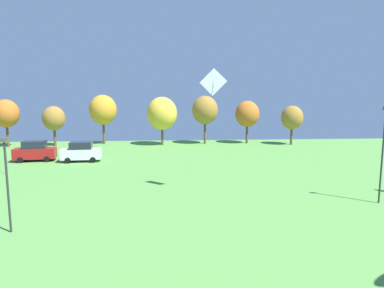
{
  "coord_description": "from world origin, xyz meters",
  "views": [
    {
      "loc": [
        -2.12,
        3.26,
        7.53
      ],
      "look_at": [
        -1.33,
        14.43,
        5.92
      ],
      "focal_mm": 32.0,
      "sensor_mm": 36.0,
      "label": 1
    }
  ],
  "objects_px": {
    "kite_flying_1": "(213,82)",
    "parked_car_second_from_left": "(81,152)",
    "treeline_tree_5": "(247,114)",
    "treeline_tree_4": "(205,110)",
    "treeline_tree_1": "(54,118)",
    "treeline_tree_3": "(162,114)",
    "light_post_0": "(383,150)",
    "treeline_tree_6": "(292,118)",
    "treeline_tree_0": "(6,114)",
    "parked_car_leftmost": "(35,151)",
    "light_post_1": "(7,179)",
    "treeline_tree_2": "(103,110)"
  },
  "relations": [
    {
      "from": "parked_car_leftmost",
      "to": "treeline_tree_5",
      "type": "height_order",
      "value": "treeline_tree_5"
    },
    {
      "from": "light_post_0",
      "to": "treeline_tree_5",
      "type": "relative_size",
      "value": 1.02
    },
    {
      "from": "light_post_0",
      "to": "treeline_tree_4",
      "type": "bearing_deg",
      "value": 106.66
    },
    {
      "from": "treeline_tree_1",
      "to": "treeline_tree_4",
      "type": "relative_size",
      "value": 0.8
    },
    {
      "from": "light_post_1",
      "to": "light_post_0",
      "type": "bearing_deg",
      "value": 8.54
    },
    {
      "from": "parked_car_leftmost",
      "to": "light_post_0",
      "type": "xyz_separation_m",
      "value": [
        30.01,
        -17.57,
        2.63
      ]
    },
    {
      "from": "light_post_1",
      "to": "treeline_tree_3",
      "type": "height_order",
      "value": "treeline_tree_3"
    },
    {
      "from": "treeline_tree_4",
      "to": "treeline_tree_5",
      "type": "relative_size",
      "value": 1.12
    },
    {
      "from": "parked_car_second_from_left",
      "to": "treeline_tree_6",
      "type": "relative_size",
      "value": 0.76
    },
    {
      "from": "treeline_tree_4",
      "to": "treeline_tree_0",
      "type": "bearing_deg",
      "value": -177.82
    },
    {
      "from": "parked_car_second_from_left",
      "to": "treeline_tree_6",
      "type": "bearing_deg",
      "value": 17.63
    },
    {
      "from": "parked_car_leftmost",
      "to": "treeline_tree_6",
      "type": "height_order",
      "value": "treeline_tree_6"
    },
    {
      "from": "kite_flying_1",
      "to": "treeline_tree_0",
      "type": "distance_m",
      "value": 37.45
    },
    {
      "from": "light_post_0",
      "to": "treeline_tree_5",
      "type": "height_order",
      "value": "light_post_0"
    },
    {
      "from": "parked_car_leftmost",
      "to": "treeline_tree_4",
      "type": "bearing_deg",
      "value": 23.29
    },
    {
      "from": "light_post_0",
      "to": "treeline_tree_1",
      "type": "bearing_deg",
      "value": 136.91
    },
    {
      "from": "kite_flying_1",
      "to": "treeline_tree_6",
      "type": "relative_size",
      "value": 0.35
    },
    {
      "from": "treeline_tree_1",
      "to": "kite_flying_1",
      "type": "bearing_deg",
      "value": -52.58
    },
    {
      "from": "light_post_1",
      "to": "treeline_tree_6",
      "type": "bearing_deg",
      "value": 49.21
    },
    {
      "from": "kite_flying_1",
      "to": "parked_car_second_from_left",
      "type": "xyz_separation_m",
      "value": [
        -13.22,
        13.68,
        -7.36
      ]
    },
    {
      "from": "treeline_tree_0",
      "to": "treeline_tree_4",
      "type": "height_order",
      "value": "treeline_tree_4"
    },
    {
      "from": "kite_flying_1",
      "to": "treeline_tree_3",
      "type": "relative_size",
      "value": 0.28
    },
    {
      "from": "treeline_tree_3",
      "to": "treeline_tree_6",
      "type": "bearing_deg",
      "value": -3.04
    },
    {
      "from": "treeline_tree_1",
      "to": "treeline_tree_6",
      "type": "distance_m",
      "value": 35.63
    },
    {
      "from": "parked_car_second_from_left",
      "to": "treeline_tree_4",
      "type": "bearing_deg",
      "value": 36.34
    },
    {
      "from": "treeline_tree_3",
      "to": "light_post_1",
      "type": "bearing_deg",
      "value": -103.43
    },
    {
      "from": "treeline_tree_3",
      "to": "parked_car_leftmost",
      "type": "bearing_deg",
      "value": -140.5
    },
    {
      "from": "light_post_0",
      "to": "treeline_tree_3",
      "type": "relative_size",
      "value": 0.93
    },
    {
      "from": "light_post_1",
      "to": "kite_flying_1",
      "type": "bearing_deg",
      "value": 28.88
    },
    {
      "from": "parked_car_second_from_left",
      "to": "light_post_0",
      "type": "height_order",
      "value": "light_post_0"
    },
    {
      "from": "treeline_tree_4",
      "to": "treeline_tree_6",
      "type": "xyz_separation_m",
      "value": [
        13.08,
        -1.82,
        -1.11
      ]
    },
    {
      "from": "parked_car_second_from_left",
      "to": "treeline_tree_5",
      "type": "bearing_deg",
      "value": 26.93
    },
    {
      "from": "parked_car_second_from_left",
      "to": "treeline_tree_4",
      "type": "xyz_separation_m",
      "value": [
        15.57,
        13.38,
        4.09
      ]
    },
    {
      "from": "treeline_tree_5",
      "to": "treeline_tree_3",
      "type": "bearing_deg",
      "value": -176.18
    },
    {
      "from": "treeline_tree_4",
      "to": "parked_car_second_from_left",
      "type": "bearing_deg",
      "value": -139.33
    },
    {
      "from": "treeline_tree_1",
      "to": "treeline_tree_3",
      "type": "xyz_separation_m",
      "value": [
        15.95,
        -0.11,
        0.66
      ]
    },
    {
      "from": "light_post_1",
      "to": "treeline_tree_5",
      "type": "relative_size",
      "value": 0.8
    },
    {
      "from": "kite_flying_1",
      "to": "treeline_tree_3",
      "type": "distance_m",
      "value": 26.87
    },
    {
      "from": "treeline_tree_2",
      "to": "treeline_tree_3",
      "type": "xyz_separation_m",
      "value": [
        9.05,
        -1.73,
        -0.49
      ]
    },
    {
      "from": "parked_car_leftmost",
      "to": "treeline_tree_3",
      "type": "distance_m",
      "value": 18.98
    },
    {
      "from": "light_post_0",
      "to": "treeline_tree_4",
      "type": "distance_m",
      "value": 31.56
    },
    {
      "from": "treeline_tree_4",
      "to": "treeline_tree_5",
      "type": "xyz_separation_m",
      "value": [
        6.64,
        0.1,
        -0.64
      ]
    },
    {
      "from": "light_post_0",
      "to": "treeline_tree_3",
      "type": "distance_m",
      "value": 33.33
    },
    {
      "from": "kite_flying_1",
      "to": "parked_car_leftmost",
      "type": "relative_size",
      "value": 0.44
    },
    {
      "from": "kite_flying_1",
      "to": "treeline_tree_5",
      "type": "xyz_separation_m",
      "value": [
        8.98,
        27.16,
        -3.9
      ]
    },
    {
      "from": "treeline_tree_1",
      "to": "treeline_tree_5",
      "type": "distance_m",
      "value": 29.18
    },
    {
      "from": "treeline_tree_1",
      "to": "treeline_tree_3",
      "type": "height_order",
      "value": "treeline_tree_3"
    },
    {
      "from": "kite_flying_1",
      "to": "treeline_tree_1",
      "type": "bearing_deg",
      "value": 127.42
    },
    {
      "from": "treeline_tree_4",
      "to": "kite_flying_1",
      "type": "bearing_deg",
      "value": -94.95
    },
    {
      "from": "treeline_tree_0",
      "to": "treeline_tree_6",
      "type": "relative_size",
      "value": 1.16
    }
  ]
}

